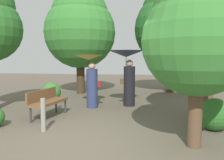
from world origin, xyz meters
name	(u,v)px	position (x,y,z in m)	size (l,w,h in m)	color
ground_plane	(85,142)	(0.00, 0.00, 0.00)	(40.00, 40.00, 0.00)	brown
person_left	(90,73)	(-0.70, 3.48, 1.23)	(1.02, 1.02, 1.89)	navy
person_right	(127,66)	(0.57, 3.97, 1.48)	(1.31, 1.31, 2.05)	black
park_bench	(47,100)	(-1.68, 1.93, 0.51)	(0.72, 1.56, 0.83)	#38383D
tree_near_left	(80,27)	(-1.98, 6.72, 3.27)	(3.48, 3.48, 5.20)	#42301E
tree_near_right	(209,20)	(3.00, 2.38, 2.85)	(2.64, 2.64, 4.39)	brown
tree_mid_right	(171,23)	(2.47, 7.77, 3.52)	(3.69, 3.69, 5.58)	#4C3823
tree_far_back	(198,31)	(2.23, 0.08, 2.29)	(2.17, 2.17, 3.55)	brown
bush_path_left	(215,114)	(2.94, 1.28, 0.40)	(0.80, 0.80, 0.80)	#2D6B28
bush_path_right	(52,92)	(-2.60, 4.52, 0.38)	(0.77, 0.77, 0.77)	#387F33
path_marker_post	(43,115)	(-1.20, 0.60, 0.41)	(0.12, 0.12, 0.81)	gray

